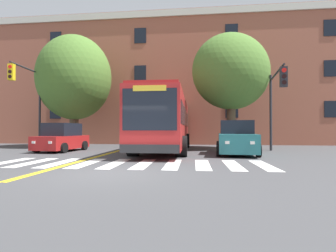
% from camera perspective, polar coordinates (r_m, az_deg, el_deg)
% --- Properties ---
extents(ground_plane, '(120.00, 120.00, 0.00)m').
position_cam_1_polar(ground_plane, '(8.52, -12.62, -10.00)').
color(ground_plane, '#424244').
extents(crosswalk, '(11.04, 3.27, 0.01)m').
position_cam_1_polar(crosswalk, '(10.67, -8.39, -8.11)').
color(crosswalk, white).
rests_on(crosswalk, ground).
extents(lane_line_yellow_inner, '(0.12, 36.00, 0.01)m').
position_cam_1_polar(lane_line_yellow_inner, '(24.79, -5.44, -3.91)').
color(lane_line_yellow_inner, gold).
rests_on(lane_line_yellow_inner, ground).
extents(lane_line_yellow_outer, '(0.12, 36.00, 0.01)m').
position_cam_1_polar(lane_line_yellow_outer, '(24.76, -5.08, -3.92)').
color(lane_line_yellow_outer, gold).
rests_on(lane_line_yellow_outer, ground).
extents(city_bus, '(3.13, 12.38, 3.50)m').
position_cam_1_polar(city_bus, '(17.04, -0.58, 1.02)').
color(city_bus, '#B22323').
rests_on(city_bus, ground).
extents(car_red_near_lane, '(2.20, 3.97, 1.76)m').
position_cam_1_polar(car_red_near_lane, '(17.77, -22.06, -2.51)').
color(car_red_near_lane, '#AD1E1E').
rests_on(car_red_near_lane, ground).
extents(car_teal_far_lane, '(2.42, 4.75, 1.85)m').
position_cam_1_polar(car_teal_far_lane, '(15.01, 14.63, -2.73)').
color(car_teal_far_lane, '#236B70').
rests_on(car_teal_far_lane, ground).
extents(car_silver_behind_bus, '(2.33, 4.34, 1.69)m').
position_cam_1_polar(car_silver_behind_bus, '(26.99, 2.62, -2.01)').
color(car_silver_behind_bus, '#B7BABF').
rests_on(car_silver_behind_bus, ground).
extents(traffic_light_near_corner, '(0.77, 4.44, 4.92)m').
position_cam_1_polar(traffic_light_near_corner, '(16.51, 22.41, 6.38)').
color(traffic_light_near_corner, '#28282D').
rests_on(traffic_light_near_corner, ground).
extents(traffic_light_far_corner, '(0.49, 3.54, 5.80)m').
position_cam_1_polar(traffic_light_far_corner, '(20.49, -27.98, 6.60)').
color(traffic_light_far_corner, '#28282D').
rests_on(traffic_light_far_corner, ground).
extents(street_tree_curbside_large, '(7.60, 7.64, 8.01)m').
position_cam_1_polar(street_tree_curbside_large, '(19.13, 13.54, 11.29)').
color(street_tree_curbside_large, brown).
rests_on(street_tree_curbside_large, ground).
extents(street_tree_curbside_small, '(8.42, 8.48, 8.76)m').
position_cam_1_polar(street_tree_curbside_small, '(22.30, -19.74, 9.79)').
color(street_tree_curbside_small, brown).
rests_on(street_tree_curbside_small, ground).
extents(building_facade, '(41.28, 9.15, 12.39)m').
position_cam_1_polar(building_facade, '(28.98, -4.11, 8.84)').
color(building_facade, '#9E5642').
rests_on(building_facade, ground).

